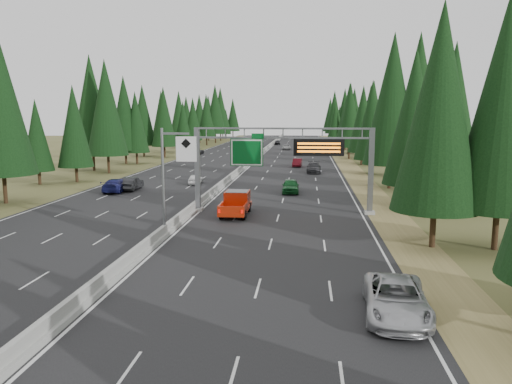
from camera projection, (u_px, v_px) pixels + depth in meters
road at (249, 164)px, 91.19m from camera, size 32.00×260.00×0.08m
shoulder_right at (348, 165)px, 89.41m from camera, size 3.60×260.00×0.06m
shoulder_left at (155, 164)px, 92.97m from camera, size 3.60×260.00×0.06m
median_barrier at (249, 162)px, 91.13m from camera, size 0.70×260.00×0.85m
sign_gantry at (290, 157)px, 45.14m from camera, size 16.75×0.98×7.80m
hov_sign_pole at (171, 174)px, 36.31m from camera, size 2.80×0.50×8.00m
tree_row_right at (378, 114)px, 82.52m from camera, size 11.90×243.06×18.83m
tree_row_left at (115, 113)px, 84.05m from camera, size 12.25×245.18×18.87m
silver_minivan at (396, 299)px, 22.21m from camera, size 3.15×6.10×1.64m
red_pickup at (237, 202)px, 45.17m from camera, size 2.26×6.33×2.06m
car_ahead_green at (291, 186)px, 57.64m from camera, size 1.99×4.74×1.60m
car_ahead_dkred at (297, 163)px, 86.89m from camera, size 1.70×4.32×1.40m
car_ahead_dkgrey at (314, 168)px, 77.56m from camera, size 2.30×5.49×1.58m
car_ahead_white at (286, 147)px, 129.50m from camera, size 2.39×4.79×1.30m
car_ahead_far at (277, 142)px, 151.21m from camera, size 1.71×4.09×1.38m
car_onc_near at (131, 184)px, 59.74m from camera, size 1.71×4.73×1.55m
car_onc_blue at (117, 185)px, 58.33m from camera, size 2.37×5.45×1.56m
car_onc_white at (195, 179)px, 64.96m from camera, size 1.85×4.01×1.33m
car_onc_far at (198, 151)px, 114.66m from camera, size 2.35×4.84×1.33m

